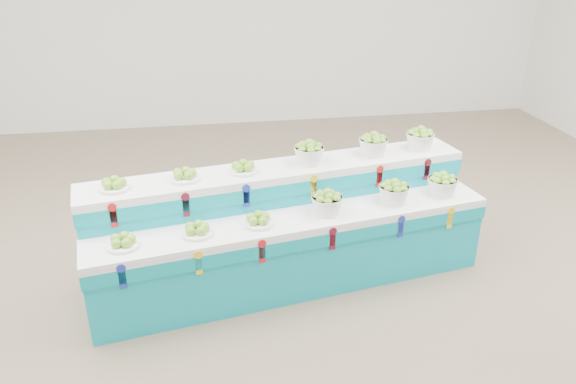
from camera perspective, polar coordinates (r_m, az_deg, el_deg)
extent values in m
plane|color=#74644F|center=(5.11, 1.84, -9.87)|extent=(10.00, 10.00, 0.00)
cylinder|color=white|center=(4.48, -16.67, -4.82)|extent=(0.31, 0.31, 0.11)
cylinder|color=white|center=(4.52, -9.38, -3.75)|extent=(0.31, 0.31, 0.11)
cylinder|color=white|center=(4.62, -3.08, -2.77)|extent=(0.31, 0.31, 0.11)
cylinder|color=white|center=(4.75, -17.49, 0.86)|extent=(0.31, 0.31, 0.11)
cylinder|color=white|center=(4.79, -10.61, 1.82)|extent=(0.31, 0.31, 0.11)
cylinder|color=white|center=(4.88, -4.64, 2.63)|extent=(0.31, 0.31, 0.11)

